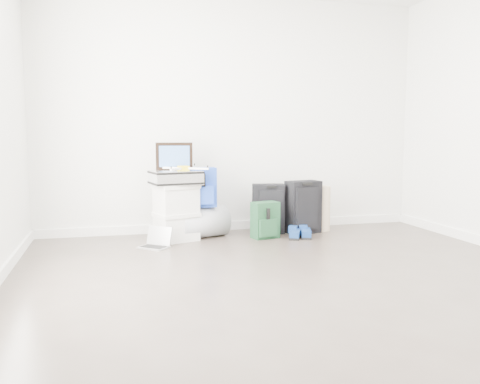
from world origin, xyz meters
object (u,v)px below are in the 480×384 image
object	(u,v)px
duffel_bag	(202,222)
large_suitcase	(268,209)
laptop	(156,242)
briefcase	(176,177)
carry_on	(303,207)
boxes_stack	(176,212)

from	to	relation	value
duffel_bag	large_suitcase	world-z (taller)	large_suitcase
large_suitcase	duffel_bag	bearing A→B (deg)	-162.29
duffel_bag	large_suitcase	xyz separation A→B (m)	(0.79, 0.07, 0.11)
large_suitcase	laptop	xyz separation A→B (m)	(-1.32, -0.44, -0.23)
large_suitcase	briefcase	bearing A→B (deg)	-158.88
briefcase	carry_on	world-z (taller)	briefcase
duffel_bag	large_suitcase	size ratio (longest dim) A/B	1.00
boxes_stack	duffel_bag	size ratio (longest dim) A/B	1.08
briefcase	laptop	bearing A→B (deg)	-141.27
duffel_bag	carry_on	xyz separation A→B (m)	(1.18, -0.03, 0.13)
carry_on	large_suitcase	bearing A→B (deg)	153.93
briefcase	large_suitcase	bearing A→B (deg)	-1.91
briefcase	duffel_bag	xyz separation A→B (m)	(0.29, 0.09, -0.50)
briefcase	large_suitcase	xyz separation A→B (m)	(1.08, 0.16, -0.40)
duffel_bag	carry_on	distance (m)	1.19
boxes_stack	laptop	distance (m)	0.45
boxes_stack	carry_on	xyz separation A→B (m)	(1.47, 0.06, -0.00)
large_suitcase	laptop	size ratio (longest dim) A/B	1.61
large_suitcase	laptop	distance (m)	1.41
boxes_stack	briefcase	bearing A→B (deg)	-19.60
briefcase	laptop	world-z (taller)	briefcase
carry_on	laptop	size ratio (longest dim) A/B	1.72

